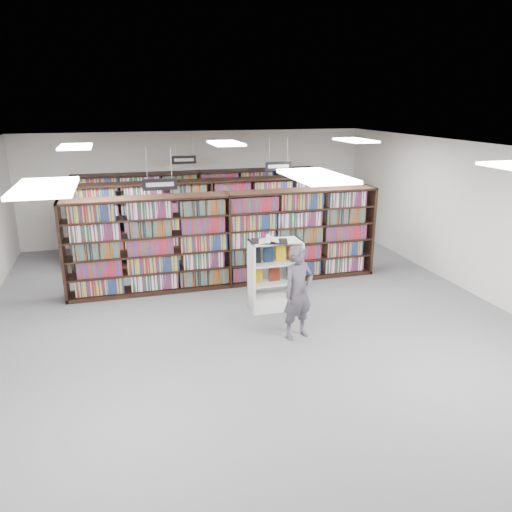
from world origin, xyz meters
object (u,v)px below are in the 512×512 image
object	(u,v)px
bookshelf_row_near	(228,240)
endcap_display	(274,285)
shopper	(298,293)
open_book	(269,240)

from	to	relation	value
bookshelf_row_near	endcap_display	distance (m)	1.79
endcap_display	shopper	world-z (taller)	shopper
bookshelf_row_near	endcap_display	bearing A→B (deg)	-69.19
endcap_display	shopper	distance (m)	1.41
bookshelf_row_near	open_book	bearing A→B (deg)	-75.16
bookshelf_row_near	open_book	world-z (taller)	bookshelf_row_near
bookshelf_row_near	endcap_display	world-z (taller)	bookshelf_row_near
open_book	shopper	world-z (taller)	shopper
shopper	open_book	bearing A→B (deg)	79.00
open_book	shopper	distance (m)	1.41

